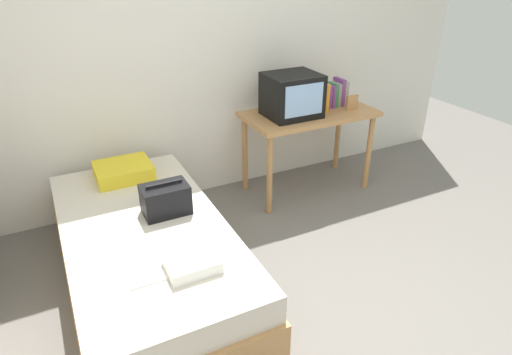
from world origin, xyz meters
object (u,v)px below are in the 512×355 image
object	(u,v)px
pillow	(123,171)
remote_dark	(194,265)
water_bottle	(325,99)
folded_towel	(192,264)
picture_frame	(352,103)
magazine	(144,268)
tv	(292,95)
bed	(148,256)
handbag	(166,199)
book_row	(332,94)
desk	(309,122)

from	to	relation	value
pillow	remote_dark	bearing A→B (deg)	-84.59
water_bottle	folded_towel	bearing A→B (deg)	-144.41
picture_frame	folded_towel	world-z (taller)	picture_frame
picture_frame	magazine	size ratio (longest dim) A/B	0.46
tv	water_bottle	xyz separation A→B (m)	(0.31, -0.05, -0.06)
tv	pillow	distance (m)	1.50
bed	pillow	bearing A→B (deg)	87.70
tv	water_bottle	size ratio (longest dim) A/B	1.80
handbag	magazine	size ratio (longest dim) A/B	1.03
picture_frame	handbag	distance (m)	1.94
handbag	folded_towel	distance (m)	0.63
book_row	handbag	world-z (taller)	book_row
water_bottle	remote_dark	size ratio (longest dim) A/B	1.57
tv	remote_dark	distance (m)	1.85
pillow	bed	bearing A→B (deg)	-92.30
desk	tv	world-z (taller)	tv
pillow	handbag	world-z (taller)	handbag
tv	folded_towel	size ratio (longest dim) A/B	1.57
desk	remote_dark	world-z (taller)	desk
picture_frame	bed	bearing A→B (deg)	-164.35
bed	remote_dark	bearing A→B (deg)	-74.68
bed	handbag	world-z (taller)	handbag
book_row	remote_dark	xyz separation A→B (m)	(-1.80, -1.29, -0.38)
picture_frame	pillow	size ratio (longest dim) A/B	0.33
desk	handbag	xyz separation A→B (m)	(-1.49, -0.61, -0.08)
folded_towel	book_row	bearing A→B (deg)	35.75
tv	picture_frame	bearing A→B (deg)	-10.86
desk	water_bottle	bearing A→B (deg)	-30.16
bed	pillow	xyz separation A→B (m)	(0.03, 0.72, 0.30)
book_row	picture_frame	xyz separation A→B (m)	(0.09, -0.18, -0.04)
handbag	desk	bearing A→B (deg)	22.35
pillow	handbag	xyz separation A→B (m)	(0.15, -0.64, 0.05)
desk	folded_towel	bearing A→B (deg)	-141.01
tv	remote_dark	xyz separation A→B (m)	(-1.33, -1.22, -0.45)
bed	folded_towel	world-z (taller)	folded_towel
bed	remote_dark	world-z (taller)	remote_dark
water_bottle	picture_frame	world-z (taller)	water_bottle
book_row	remote_dark	distance (m)	2.25
book_row	folded_towel	xyz separation A→B (m)	(-1.81, -1.30, -0.35)
remote_dark	folded_towel	size ratio (longest dim) A/B	0.56
bed	tv	world-z (taller)	tv
bed	book_row	xyz separation A→B (m)	(1.95, 0.75, 0.63)
water_bottle	pillow	bearing A→B (deg)	177.01
book_row	pillow	distance (m)	1.95
desk	book_row	distance (m)	0.35
desk	book_row	xyz separation A→B (m)	(0.28, 0.06, 0.21)
desk	bed	bearing A→B (deg)	-157.51
desk	book_row	world-z (taller)	book_row
bed	book_row	distance (m)	2.18
water_bottle	magazine	size ratio (longest dim) A/B	0.84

